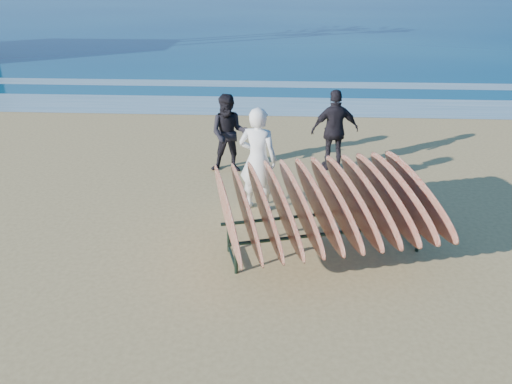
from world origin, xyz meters
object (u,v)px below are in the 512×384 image
person_white (258,160)px  person_dark_a (229,134)px  surfboard_rack (326,202)px  person_dark_b (335,130)px

person_white → person_dark_a: 2.05m
surfboard_rack → person_dark_b: bearing=67.3°
surfboard_rack → person_white: size_ratio=1.91×
surfboard_rack → person_white: 1.91m
surfboard_rack → person_dark_a: (-1.87, 3.44, -0.00)m
person_dark_a → person_dark_b: (2.33, 0.27, 0.03)m
person_white → person_dark_b: bearing=-112.2°
surfboard_rack → person_dark_a: bearing=102.9°
surfboard_rack → person_dark_a: size_ratio=2.14×
surfboard_rack → person_dark_b: size_ratio=2.06×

